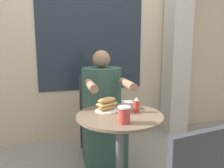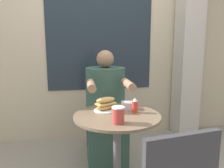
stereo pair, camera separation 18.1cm
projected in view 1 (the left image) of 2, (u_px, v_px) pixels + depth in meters
name	position (u px, v px, depth m)	size (l,w,h in m)	color
storefront_wall	(86.00, 31.00, 2.79)	(8.00, 0.09, 2.80)	#B7A88E
lattice_pillar	(177.00, 47.00, 2.98)	(0.28, 0.28, 2.40)	#B2ADA3
cafe_table	(120.00, 138.00, 1.69)	(0.66, 0.66, 0.70)	brown
diner_chair	(96.00, 107.00, 2.52)	(0.40, 0.40, 0.87)	#333338
seated_diner	(103.00, 118.00, 2.19)	(0.41, 0.72, 1.18)	#2D4C42
sandwich_on_plate	(107.00, 105.00, 1.73)	(0.19, 0.19, 0.11)	white
drink_cup	(124.00, 115.00, 1.46)	(0.09, 0.09, 0.11)	#B73D38
napkin_box	(127.00, 105.00, 1.80)	(0.11, 0.11, 0.06)	silver
condiment_bottle	(136.00, 105.00, 1.70)	(0.04, 0.04, 0.12)	red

